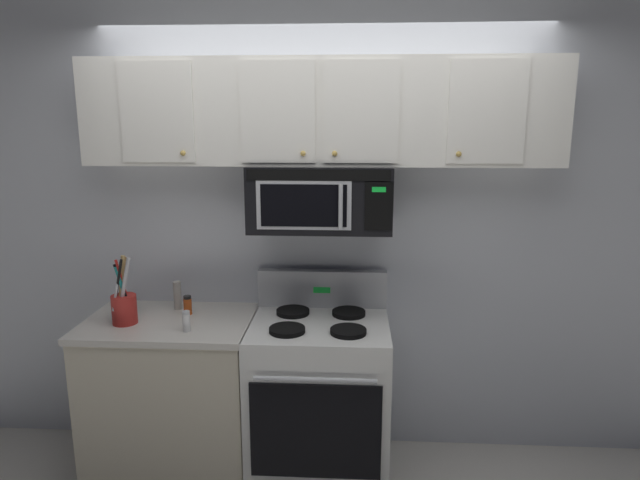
% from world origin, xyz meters
% --- Properties ---
extents(back_wall, '(5.20, 0.10, 2.70)m').
position_xyz_m(back_wall, '(0.00, 0.79, 1.35)').
color(back_wall, silver).
rests_on(back_wall, ground_plane).
extents(stove_range, '(0.76, 0.69, 1.12)m').
position_xyz_m(stove_range, '(0.00, 0.42, 0.47)').
color(stove_range, white).
rests_on(stove_range, ground_plane).
extents(over_range_microwave, '(0.76, 0.43, 0.35)m').
position_xyz_m(over_range_microwave, '(-0.00, 0.54, 1.58)').
color(over_range_microwave, black).
extents(upper_cabinets, '(2.50, 0.36, 0.55)m').
position_xyz_m(upper_cabinets, '(-0.00, 0.57, 2.02)').
color(upper_cabinets, white).
extents(counter_segment, '(0.93, 0.65, 0.90)m').
position_xyz_m(counter_segment, '(-0.84, 0.43, 0.45)').
color(counter_segment, beige).
rests_on(counter_segment, ground_plane).
extents(utensil_crock_red, '(0.13, 0.13, 0.38)m').
position_xyz_m(utensil_crock_red, '(-1.06, 0.35, 1.01)').
color(utensil_crock_red, red).
rests_on(utensil_crock_red, counter_segment).
extents(salt_shaker, '(0.04, 0.04, 0.11)m').
position_xyz_m(salt_shaker, '(-0.69, 0.26, 0.95)').
color(salt_shaker, white).
rests_on(salt_shaker, counter_segment).
extents(pepper_mill, '(0.05, 0.05, 0.17)m').
position_xyz_m(pepper_mill, '(-0.84, 0.60, 0.98)').
color(pepper_mill, '#B7B2A8').
rests_on(pepper_mill, counter_segment).
extents(spice_jar, '(0.05, 0.05, 0.11)m').
position_xyz_m(spice_jar, '(-0.76, 0.52, 0.95)').
color(spice_jar, '#C64C19').
rests_on(spice_jar, counter_segment).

